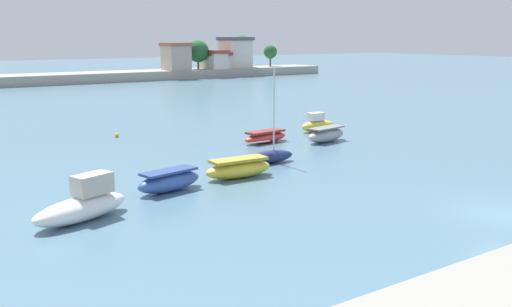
{
  "coord_description": "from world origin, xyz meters",
  "views": [
    {
      "loc": [
        -23.42,
        -14.23,
        8.0
      ],
      "look_at": [
        -3.4,
        15.32,
        0.65
      ],
      "focal_mm": 39.64,
      "sensor_mm": 36.0,
      "label": 1
    }
  ],
  "objects_px": {
    "moored_boat_0": "(83,205)",
    "moored_boat_4": "(265,137)",
    "moored_boat_3": "(269,156)",
    "moored_boat_1": "(169,181)",
    "moored_boat_2": "(239,168)",
    "moored_boat_6": "(318,124)",
    "moored_boat_5": "(326,135)",
    "mooring_buoy_0": "(117,135)",
    "mooring_buoy_1": "(267,132)"
  },
  "relations": [
    {
      "from": "mooring_buoy_0",
      "to": "mooring_buoy_1",
      "type": "bearing_deg",
      "value": -26.78
    },
    {
      "from": "moored_boat_4",
      "to": "moored_boat_0",
      "type": "bearing_deg",
      "value": -155.1
    },
    {
      "from": "moored_boat_0",
      "to": "moored_boat_6",
      "type": "relative_size",
      "value": 1.45
    },
    {
      "from": "moored_boat_1",
      "to": "moored_boat_3",
      "type": "relative_size",
      "value": 0.67
    },
    {
      "from": "moored_boat_0",
      "to": "moored_boat_1",
      "type": "relative_size",
      "value": 1.24
    },
    {
      "from": "moored_boat_0",
      "to": "mooring_buoy_0",
      "type": "xyz_separation_m",
      "value": [
        8.92,
        19.73,
        -0.52
      ]
    },
    {
      "from": "moored_boat_1",
      "to": "mooring_buoy_1",
      "type": "relative_size",
      "value": 14.05
    },
    {
      "from": "moored_boat_5",
      "to": "mooring_buoy_1",
      "type": "bearing_deg",
      "value": 96.5
    },
    {
      "from": "mooring_buoy_1",
      "to": "moored_boat_0",
      "type": "bearing_deg",
      "value": -144.73
    },
    {
      "from": "mooring_buoy_1",
      "to": "moored_boat_6",
      "type": "bearing_deg",
      "value": -18.71
    },
    {
      "from": "moored_boat_2",
      "to": "mooring_buoy_0",
      "type": "relative_size",
      "value": 11.87
    },
    {
      "from": "moored_boat_2",
      "to": "moored_boat_6",
      "type": "relative_size",
      "value": 1.23
    },
    {
      "from": "moored_boat_5",
      "to": "mooring_buoy_0",
      "type": "xyz_separation_m",
      "value": [
        -12.8,
        11.17,
        -0.38
      ]
    },
    {
      "from": "moored_boat_0",
      "to": "moored_boat_2",
      "type": "bearing_deg",
      "value": -4.49
    },
    {
      "from": "moored_boat_0",
      "to": "moored_boat_5",
      "type": "height_order",
      "value": "moored_boat_0"
    },
    {
      "from": "moored_boat_0",
      "to": "moored_boat_3",
      "type": "distance_m",
      "value": 14.43
    },
    {
      "from": "moored_boat_3",
      "to": "moored_boat_6",
      "type": "height_order",
      "value": "moored_boat_3"
    },
    {
      "from": "moored_boat_4",
      "to": "moored_boat_5",
      "type": "height_order",
      "value": "moored_boat_5"
    },
    {
      "from": "moored_boat_2",
      "to": "moored_boat_6",
      "type": "xyz_separation_m",
      "value": [
        14.44,
        10.0,
        0.08
      ]
    },
    {
      "from": "moored_boat_0",
      "to": "moored_boat_4",
      "type": "relative_size",
      "value": 1.2
    },
    {
      "from": "moored_boat_1",
      "to": "moored_boat_6",
      "type": "xyz_separation_m",
      "value": [
        19.06,
        10.43,
        0.08
      ]
    },
    {
      "from": "moored_boat_0",
      "to": "moored_boat_2",
      "type": "height_order",
      "value": "moored_boat_0"
    },
    {
      "from": "moored_boat_2",
      "to": "moored_boat_6",
      "type": "distance_m",
      "value": 17.56
    },
    {
      "from": "moored_boat_1",
      "to": "moored_boat_4",
      "type": "bearing_deg",
      "value": 23.95
    },
    {
      "from": "moored_boat_4",
      "to": "moored_boat_6",
      "type": "bearing_deg",
      "value": 7.24
    },
    {
      "from": "moored_boat_3",
      "to": "mooring_buoy_0",
      "type": "relative_size",
      "value": 16.8
    },
    {
      "from": "moored_boat_2",
      "to": "moored_boat_5",
      "type": "distance_m",
      "value": 13.21
    },
    {
      "from": "moored_boat_2",
      "to": "moored_boat_4",
      "type": "distance_m",
      "value": 11.34
    },
    {
      "from": "mooring_buoy_0",
      "to": "moored_boat_6",
      "type": "bearing_deg",
      "value": -24.61
    },
    {
      "from": "moored_boat_1",
      "to": "moored_boat_4",
      "type": "xyz_separation_m",
      "value": [
        12.35,
        8.72,
        -0.11
      ]
    },
    {
      "from": "mooring_buoy_0",
      "to": "mooring_buoy_1",
      "type": "distance_m",
      "value": 12.41
    },
    {
      "from": "moored_boat_2",
      "to": "moored_boat_5",
      "type": "bearing_deg",
      "value": 28.5
    },
    {
      "from": "moored_boat_6",
      "to": "moored_boat_5",
      "type": "bearing_deg",
      "value": -120.65
    },
    {
      "from": "mooring_buoy_0",
      "to": "mooring_buoy_1",
      "type": "relative_size",
      "value": 1.25
    },
    {
      "from": "moored_boat_0",
      "to": "moored_boat_3",
      "type": "xyz_separation_m",
      "value": [
        13.6,
        4.8,
        -0.23
      ]
    },
    {
      "from": "moored_boat_1",
      "to": "mooring_buoy_1",
      "type": "bearing_deg",
      "value": 27.66
    },
    {
      "from": "moored_boat_3",
      "to": "moored_boat_0",
      "type": "bearing_deg",
      "value": -158.27
    },
    {
      "from": "moored_boat_6",
      "to": "mooring_buoy_0",
      "type": "distance_m",
      "value": 16.96
    },
    {
      "from": "moored_boat_4",
      "to": "moored_boat_6",
      "type": "xyz_separation_m",
      "value": [
        6.71,
        1.7,
        0.18
      ]
    },
    {
      "from": "moored_boat_4",
      "to": "moored_boat_5",
      "type": "relative_size",
      "value": 1.01
    },
    {
      "from": "moored_boat_4",
      "to": "mooring_buoy_1",
      "type": "bearing_deg",
      "value": 46.22
    },
    {
      "from": "moored_boat_6",
      "to": "moored_boat_2",
      "type": "bearing_deg",
      "value": -143.52
    },
    {
      "from": "moored_boat_6",
      "to": "mooring_buoy_1",
      "type": "height_order",
      "value": "moored_boat_6"
    },
    {
      "from": "moored_boat_4",
      "to": "mooring_buoy_1",
      "type": "xyz_separation_m",
      "value": [
        2.37,
        3.17,
        -0.3
      ]
    },
    {
      "from": "moored_boat_3",
      "to": "moored_boat_6",
      "type": "distance_m",
      "value": 13.31
    },
    {
      "from": "moored_boat_0",
      "to": "mooring_buoy_0",
      "type": "bearing_deg",
      "value": 46.05
    },
    {
      "from": "moored_boat_0",
      "to": "mooring_buoy_1",
      "type": "distance_m",
      "value": 24.5
    },
    {
      "from": "moored_boat_1",
      "to": "mooring_buoy_1",
      "type": "xyz_separation_m",
      "value": [
        14.72,
        11.89,
        -0.41
      ]
    },
    {
      "from": "moored_boat_0",
      "to": "mooring_buoy_1",
      "type": "xyz_separation_m",
      "value": [
        20.0,
        14.14,
        -0.55
      ]
    },
    {
      "from": "moored_boat_5",
      "to": "mooring_buoy_0",
      "type": "distance_m",
      "value": 17.0
    }
  ]
}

